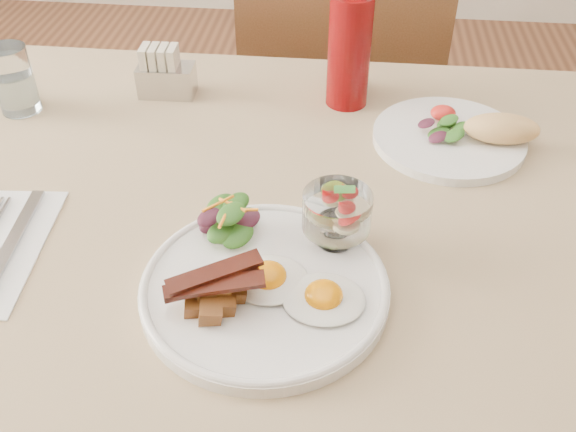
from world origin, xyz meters
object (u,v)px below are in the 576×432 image
Objects in this scene: main_plate at (265,288)px; water_glass at (15,83)px; second_plate at (461,135)px; sugar_caddy at (165,75)px; chair_far at (339,107)px; fruit_cup at (337,212)px; hot_sauce_bottle at (353,49)px; table at (322,261)px; ketchup_bottle at (349,49)px.

water_glass reaches higher than main_plate.
sugar_caddy is (-0.47, 0.10, 0.02)m from second_plate.
chair_far is 0.79m from fruit_cup.
sugar_caddy is (-0.31, -0.05, -0.04)m from hot_sauce_bottle.
fruit_cup is 0.54× the size of hot_sauce_bottle.
chair_far is 9.99× the size of sugar_caddy.
hot_sauce_bottle is at bearing 85.94° from table.
water_glass is at bearing 140.94° from main_plate.
water_glass is at bearing -171.25° from ketchup_bottle.
second_plate is at bearing -31.09° from ketchup_bottle.
main_plate is at bearing -94.08° from chair_far.
chair_far is 0.49m from ketchup_bottle.
fruit_cup is 0.77× the size of water_glass.
main_plate is (-0.06, -0.15, 0.10)m from table.
ketchup_bottle reaches higher than table.
water_glass reaches higher than second_plate.
water_glass is at bearing 157.50° from table.
main_plate reaches higher than table.
water_glass is at bearing -137.91° from chair_far.
chair_far is 0.54m from sugar_caddy.
main_plate is at bearing -39.06° from water_glass.
table is 1.43× the size of chair_far.
table is 0.37m from hot_sauce_bottle.
table is at bearing -94.06° from hot_sauce_bottle.
second_plate is 2.64× the size of sugar_caddy.
ketchup_bottle reaches higher than hot_sauce_bottle.
hot_sauce_bottle is (0.08, 0.48, 0.07)m from main_plate.
ketchup_bottle is (0.02, 0.29, 0.18)m from table.
main_plate is at bearing -99.58° from hot_sauce_bottle.
ketchup_bottle is (-0.17, 0.11, 0.08)m from second_plate.
fruit_cup is (0.08, 0.08, 0.05)m from main_plate.
ketchup_bottle reaches higher than water_glass.
hot_sauce_bottle is 1.43× the size of water_glass.
chair_far reaches higher than main_plate.
hot_sauce_bottle reaches higher than table.
hot_sauce_bottle is (0.01, 0.04, -0.02)m from ketchup_bottle.
ketchup_bottle is (0.00, 0.36, 0.03)m from fruit_cup.
fruit_cup is 0.36m from ketchup_bottle.
table is 0.28m from second_plate.
fruit_cup reaches higher than main_plate.
chair_far is 0.57m from second_plate.
sugar_caddy is at bearing -126.74° from chair_far.
hot_sauce_bottle reaches higher than fruit_cup.
table is 0.34m from ketchup_bottle.
hot_sauce_bottle is at bearing 80.42° from main_plate.
chair_far reaches higher than fruit_cup.
table is at bearing -46.85° from sugar_caddy.
fruit_cup is 0.47m from sugar_caddy.
main_plate is 2.62× the size of water_glass.
fruit_cup is at bearing -28.43° from water_glass.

